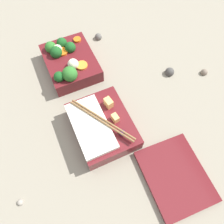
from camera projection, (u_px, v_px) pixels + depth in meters
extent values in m
plane|color=gray|center=(89.00, 94.00, 0.65)|extent=(3.00, 3.00, 0.00)
cube|color=maroon|center=(71.00, 63.00, 0.68)|extent=(0.18, 0.15, 0.05)
sphere|color=#19511E|center=(56.00, 52.00, 0.66)|extent=(0.04, 0.04, 0.04)
sphere|color=#19511E|center=(59.00, 77.00, 0.62)|extent=(0.03, 0.03, 0.03)
sphere|color=#19511E|center=(71.00, 47.00, 0.67)|extent=(0.03, 0.03, 0.03)
sphere|color=#2D7028|center=(70.00, 74.00, 0.62)|extent=(0.04, 0.04, 0.04)
sphere|color=#19511E|center=(62.00, 43.00, 0.68)|extent=(0.03, 0.03, 0.03)
sphere|color=#2D7028|center=(51.00, 47.00, 0.67)|extent=(0.04, 0.04, 0.04)
cylinder|color=orange|center=(77.00, 40.00, 0.69)|extent=(0.03, 0.03, 0.01)
cylinder|color=orange|center=(62.00, 52.00, 0.67)|extent=(0.04, 0.04, 0.01)
cylinder|color=orange|center=(82.00, 65.00, 0.64)|extent=(0.04, 0.04, 0.01)
sphere|color=beige|center=(58.00, 49.00, 0.67)|extent=(0.03, 0.03, 0.03)
sphere|color=beige|center=(73.00, 64.00, 0.64)|extent=(0.03, 0.03, 0.03)
cube|color=maroon|center=(102.00, 126.00, 0.58)|extent=(0.18, 0.15, 0.05)
cube|color=silver|center=(91.00, 126.00, 0.54)|extent=(0.16, 0.08, 0.01)
cube|color=#EAB266|center=(109.00, 103.00, 0.57)|extent=(0.03, 0.02, 0.02)
cube|color=#EAB266|center=(115.00, 118.00, 0.55)|extent=(0.02, 0.02, 0.02)
sphere|color=#381942|center=(122.00, 133.00, 0.53)|extent=(0.02, 0.02, 0.02)
cylinder|color=olive|center=(101.00, 121.00, 0.54)|extent=(0.17, 0.10, 0.01)
cylinder|color=olive|center=(103.00, 119.00, 0.54)|extent=(0.17, 0.10, 0.01)
cube|color=maroon|center=(175.00, 176.00, 0.53)|extent=(0.19, 0.15, 0.01)
sphere|color=gray|center=(20.00, 202.00, 0.50)|extent=(0.02, 0.02, 0.02)
sphere|color=#474442|center=(170.00, 72.00, 0.68)|extent=(0.03, 0.03, 0.03)
sphere|color=#7A6B5B|center=(204.00, 72.00, 0.68)|extent=(0.02, 0.02, 0.02)
sphere|color=#595651|center=(98.00, 37.00, 0.76)|extent=(0.02, 0.02, 0.02)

